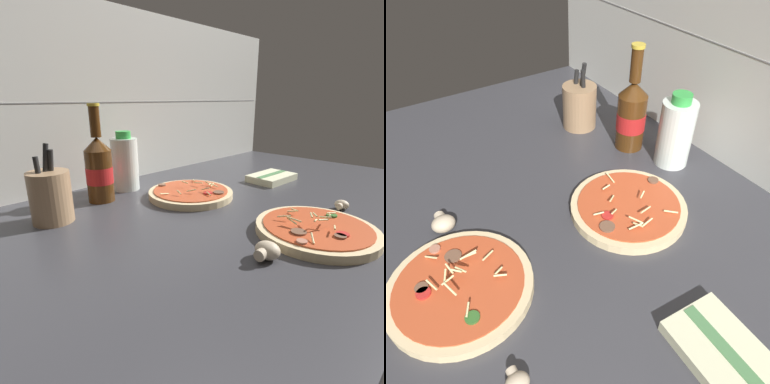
% 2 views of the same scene
% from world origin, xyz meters
% --- Properties ---
extents(counter_slab, '(1.60, 0.90, 0.03)m').
position_xyz_m(counter_slab, '(0.00, 0.00, 0.01)').
color(counter_slab, '#38383D').
rests_on(counter_slab, ground).
extents(pizza_near, '(0.26, 0.26, 0.05)m').
position_xyz_m(pizza_near, '(-0.03, -0.25, 0.04)').
color(pizza_near, beige).
rests_on(pizza_near, counter_slab).
extents(pizza_far, '(0.25, 0.25, 0.04)m').
position_xyz_m(pizza_far, '(-0.03, 0.13, 0.04)').
color(pizza_far, beige).
rests_on(pizza_far, counter_slab).
extents(beer_bottle, '(0.08, 0.08, 0.28)m').
position_xyz_m(beer_bottle, '(-0.24, 0.30, 0.12)').
color(beer_bottle, '#47280F').
rests_on(beer_bottle, counter_slab).
extents(oil_bottle, '(0.09, 0.09, 0.19)m').
position_xyz_m(oil_bottle, '(-0.12, 0.34, 0.11)').
color(oil_bottle, silver).
rests_on(oil_bottle, counter_slab).
extents(mushroom_left, '(0.04, 0.04, 0.03)m').
position_xyz_m(mushroom_left, '(0.17, -0.24, 0.04)').
color(mushroom_left, beige).
rests_on(mushroom_left, counter_slab).
extents(mushroom_right, '(0.05, 0.05, 0.03)m').
position_xyz_m(mushroom_right, '(-0.20, -0.23, 0.04)').
color(mushroom_right, beige).
rests_on(mushroom_right, counter_slab).
extents(utensil_crock, '(0.10, 0.10, 0.19)m').
position_xyz_m(utensil_crock, '(-0.40, 0.24, 0.09)').
color(utensil_crock, '#9E7A56').
rests_on(utensil_crock, counter_slab).
extents(dish_towel, '(0.17, 0.12, 0.03)m').
position_xyz_m(dish_towel, '(0.30, 0.05, 0.04)').
color(dish_towel, beige).
rests_on(dish_towel, counter_slab).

